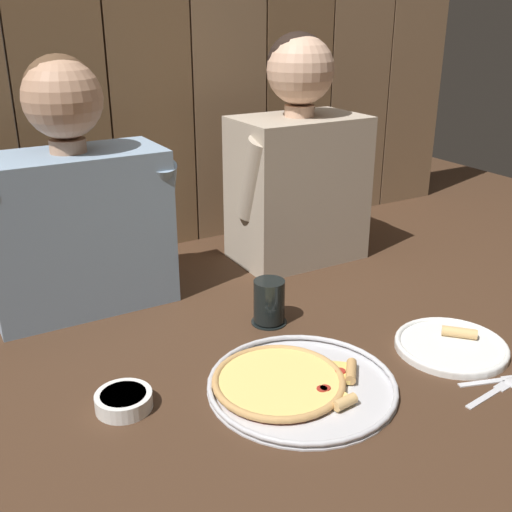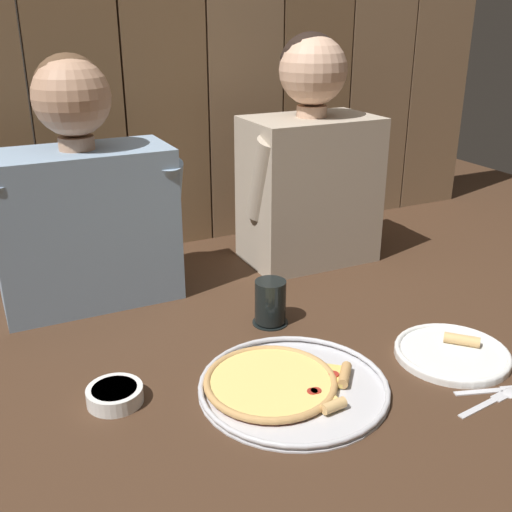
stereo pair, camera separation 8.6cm
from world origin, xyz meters
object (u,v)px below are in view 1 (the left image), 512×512
(dipping_bowl, at_px, (124,400))
(diner_left, at_px, (75,203))
(pizza_tray, at_px, (294,383))
(drinking_glass, at_px, (269,302))
(diner_right, at_px, (298,162))
(dinner_plate, at_px, (451,345))

(dipping_bowl, xyz_separation_m, diner_left, (0.06, 0.45, 0.24))
(pizza_tray, xyz_separation_m, drinking_glass, (0.09, 0.25, 0.04))
(diner_right, bearing_deg, drinking_glass, -132.04)
(pizza_tray, distance_m, dinner_plate, 0.37)
(dinner_plate, height_order, drinking_glass, drinking_glass)
(drinking_glass, height_order, dipping_bowl, drinking_glass)
(dipping_bowl, distance_m, diner_right, 0.85)
(pizza_tray, height_order, drinking_glass, drinking_glass)
(dinner_plate, xyz_separation_m, dipping_bowl, (-0.66, 0.15, 0.01))
(diner_left, xyz_separation_m, diner_right, (0.61, -0.00, 0.02))
(pizza_tray, bearing_deg, dipping_bowl, 161.78)
(diner_left, bearing_deg, drinking_glass, -42.39)
(pizza_tray, xyz_separation_m, diner_left, (-0.24, 0.55, 0.25))
(drinking_glass, bearing_deg, diner_right, 47.96)
(diner_right, bearing_deg, dipping_bowl, -145.86)
(dipping_bowl, distance_m, diner_left, 0.52)
(dinner_plate, relative_size, diner_left, 0.40)
(pizza_tray, height_order, dinner_plate, dinner_plate)
(dinner_plate, distance_m, diner_left, 0.89)
(dipping_bowl, bearing_deg, diner_right, 34.14)
(pizza_tray, xyz_separation_m, dinner_plate, (0.36, -0.05, -0.00))
(dipping_bowl, bearing_deg, diner_left, 82.91)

